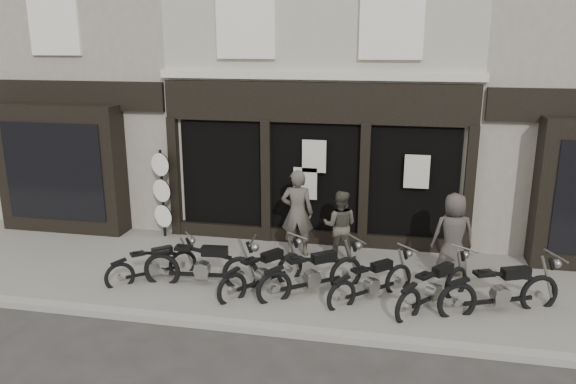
% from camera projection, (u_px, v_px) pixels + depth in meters
% --- Properties ---
extents(ground_plane, '(90.00, 90.00, 0.00)m').
position_uv_depth(ground_plane, '(289.00, 301.00, 10.71)').
color(ground_plane, '#2D2B28').
rests_on(ground_plane, ground).
extents(pavement, '(30.00, 4.20, 0.12)m').
position_uv_depth(pavement, '(298.00, 279.00, 11.54)').
color(pavement, slate).
rests_on(pavement, ground_plane).
extents(kerb, '(30.00, 0.25, 0.13)m').
position_uv_depth(kerb, '(275.00, 330.00, 9.51)').
color(kerb, gray).
rests_on(kerb, ground_plane).
extents(central_building, '(7.30, 6.22, 8.34)m').
position_uv_depth(central_building, '(333.00, 68.00, 15.26)').
color(central_building, '#ACA793').
rests_on(central_building, ground).
extents(neighbour_left, '(5.60, 6.73, 8.34)m').
position_uv_depth(neighbour_left, '(118.00, 67.00, 16.46)').
color(neighbour_left, gray).
rests_on(neighbour_left, ground).
extents(motorcycle_0, '(1.55, 1.44, 0.91)m').
position_uv_depth(motorcycle_0, '(153.00, 267.00, 11.35)').
color(motorcycle_0, black).
rests_on(motorcycle_0, ground).
extents(motorcycle_1, '(2.35, 0.64, 1.12)m').
position_uv_depth(motorcycle_1, '(203.00, 269.00, 11.06)').
color(motorcycle_1, black).
rests_on(motorcycle_1, ground).
extents(motorcycle_2, '(1.46, 1.83, 1.02)m').
position_uv_depth(motorcycle_2, '(263.00, 275.00, 10.87)').
color(motorcycle_2, black).
rests_on(motorcycle_2, ground).
extents(motorcycle_3, '(1.93, 1.60, 1.09)m').
position_uv_depth(motorcycle_3, '(312.00, 278.00, 10.70)').
color(motorcycle_3, black).
rests_on(motorcycle_3, ground).
extents(motorcycle_4, '(1.61, 1.57, 0.97)m').
position_uv_depth(motorcycle_4, '(372.00, 285.00, 10.49)').
color(motorcycle_4, black).
rests_on(motorcycle_4, ground).
extents(motorcycle_5, '(1.51, 1.82, 1.02)m').
position_uv_depth(motorcycle_5, '(434.00, 291.00, 10.19)').
color(motorcycle_5, black).
rests_on(motorcycle_5, ground).
extents(motorcycle_6, '(2.21, 1.22, 1.13)m').
position_uv_depth(motorcycle_6, '(501.00, 294.00, 9.96)').
color(motorcycle_6, black).
rests_on(motorcycle_6, ground).
extents(man_left, '(0.76, 0.54, 1.97)m').
position_uv_depth(man_left, '(297.00, 213.00, 12.44)').
color(man_left, '#49453C').
rests_on(man_left, pavement).
extents(man_centre, '(0.77, 0.60, 1.56)m').
position_uv_depth(man_centre, '(340.00, 225.00, 12.23)').
color(man_centre, '#434036').
rests_on(man_centre, pavement).
extents(man_right, '(0.93, 0.69, 1.73)m').
position_uv_depth(man_right, '(453.00, 235.00, 11.40)').
color(man_right, '#3E3934').
rests_on(man_right, pavement).
extents(advert_sign_post, '(0.54, 0.36, 2.29)m').
position_uv_depth(advert_sign_post, '(162.00, 197.00, 13.61)').
color(advert_sign_post, black).
rests_on(advert_sign_post, ground).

